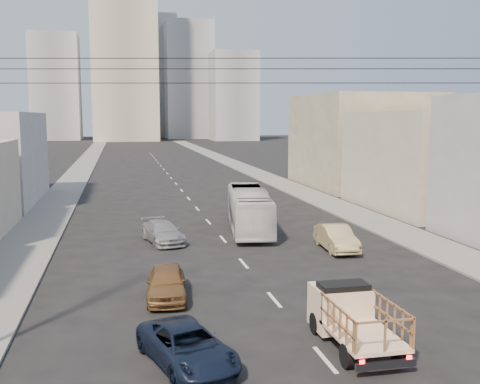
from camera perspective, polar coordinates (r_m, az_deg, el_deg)
name	(u,v)px	position (r m, az deg, el deg)	size (l,w,h in m)	color
sidewalk_left	(81,169)	(84.47, -15.83, 2.24)	(3.50, 180.00, 0.12)	slate
sidewalk_right	(240,166)	(86.17, -0.03, 2.64)	(3.50, 180.00, 0.12)	slate
lane_dashes	(173,181)	(67.66, -6.77, 1.15)	(0.15, 104.00, 0.01)	silver
flatbed_pickup	(353,314)	(19.57, 11.38, -12.03)	(1.95, 4.41, 1.90)	beige
navy_pickup	(187,346)	(18.01, -5.39, -15.34)	(2.03, 4.40, 1.22)	black
city_bus	(249,209)	(37.82, 0.93, -1.76)	(2.42, 10.34, 2.88)	silver
sedan_brown	(167,283)	(24.16, -7.47, -9.11)	(1.63, 4.06, 1.38)	brown
sedan_tan	(336,238)	(32.84, 9.75, -4.61)	(1.51, 4.34, 1.43)	tan
sedan_grey	(163,232)	(34.58, -7.87, -4.06)	(1.82, 4.48, 1.30)	gray
overhead_wires	(338,70)	(16.69, 9.89, 12.11)	(23.01, 5.02, 0.72)	black
bldg_right_mid	(437,161)	(49.32, 19.36, 3.01)	(11.00, 14.00, 8.00)	#AEA38C
bldg_right_far	(362,141)	(63.64, 12.26, 5.13)	(12.00, 16.00, 10.00)	gray
high_rise_tower	(124,45)	(185.31, -11.70, 14.46)	(20.00, 20.00, 60.00)	tan
midrise_ne	(189,81)	(200.79, -5.25, 11.18)	(16.00, 16.00, 40.00)	gray
midrise_nw	(56,87)	(195.18, -18.19, 10.06)	(15.00, 15.00, 34.00)	gray
midrise_back	(151,77)	(214.77, -8.99, 11.43)	(18.00, 18.00, 44.00)	#99999C
midrise_east	(233,96)	(182.68, -0.67, 9.68)	(14.00, 14.00, 28.00)	gray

